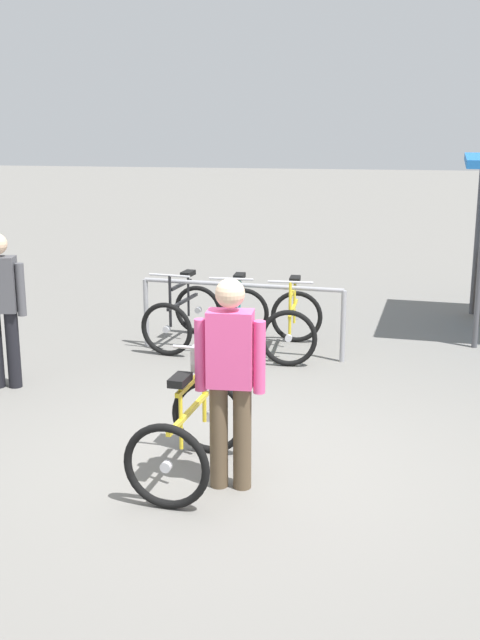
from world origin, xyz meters
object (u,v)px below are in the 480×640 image
Objects in this scene: pedestrian_with_backpack at (1,300)px; racked_bike_black at (183,316)px; racked_bike_teal at (237,320)px; featured_bicycle at (193,422)px; racked_bike_yellow at (293,324)px; person_with_featured_bike at (230,375)px.

racked_bike_black is at bearing 52.49° from pedestrian_with_backpack.
racked_bike_teal and featured_bicycle have the same top height.
pedestrian_with_backpack is at bearing -148.19° from racked_bike_yellow.
racked_bike_yellow is 3.39m from pedestrian_with_backpack.
racked_bike_teal and racked_bike_yellow have the same top height.
pedestrian_with_backpack is (-2.45, 1.71, 0.49)m from featured_bicycle.
racked_bike_yellow is 0.69× the size of pedestrian_with_backpack.
person_with_featured_bike is at bearing -33.92° from pedestrian_with_backpack.
racked_bike_teal is 0.67× the size of person_with_featured_bike.
racked_bike_yellow is at bearing -4.93° from racked_bike_black.
racked_bike_black is 1.06× the size of racked_bike_yellow.
person_with_featured_bike reaches higher than featured_bicycle.
pedestrian_with_backpack is at bearing -139.62° from racked_bike_teal.
featured_bicycle is at bearing -74.30° from racked_bike_black.
racked_bike_teal is 0.67× the size of pedestrian_with_backpack.
racked_bike_yellow is 3.49m from featured_bicycle.
featured_bicycle is (1.01, -3.59, 0.08)m from racked_bike_black.
pedestrian_with_backpack reaches higher than racked_bike_yellow.
racked_bike_yellow is 0.93× the size of featured_bicycle.
racked_bike_yellow is (0.70, -0.06, 0.00)m from racked_bike_teal.
person_with_featured_bike reaches higher than racked_bike_teal.
person_with_featured_bike is (-0.05, -3.64, 0.54)m from racked_bike_yellow.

